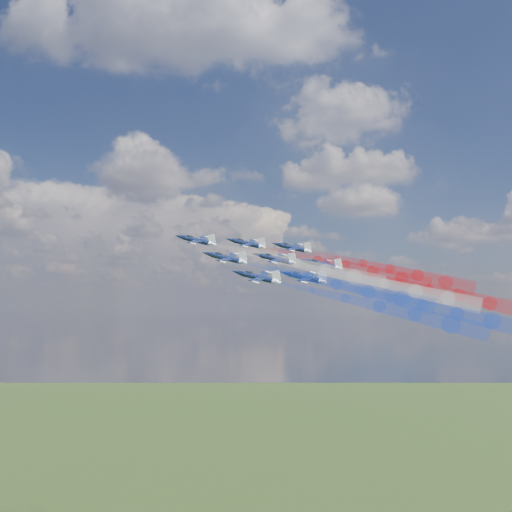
# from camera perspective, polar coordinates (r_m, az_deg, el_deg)

# --- Properties ---
(jet_lead) EXTENTS (14.66, 12.60, 8.66)m
(jet_lead) POSITION_cam_1_polar(r_m,az_deg,el_deg) (146.16, -6.03, 1.59)
(jet_lead) COLOR black
(trail_lead) EXTENTS (42.75, 14.89, 15.30)m
(trail_lead) POSITION_cam_1_polar(r_m,az_deg,el_deg) (138.52, 4.15, -0.75)
(trail_lead) COLOR white
(jet_inner_left) EXTENTS (14.66, 12.60, 8.66)m
(jet_inner_left) POSITION_cam_1_polar(r_m,az_deg,el_deg) (134.03, -3.06, -0.20)
(jet_inner_left) COLOR black
(trail_inner_left) EXTENTS (42.75, 14.89, 15.30)m
(trail_inner_left) POSITION_cam_1_polar(r_m,az_deg,el_deg) (128.15, 8.19, -2.83)
(trail_inner_left) COLOR blue
(jet_inner_right) EXTENTS (14.66, 12.60, 8.66)m
(jet_inner_right) POSITION_cam_1_polar(r_m,az_deg,el_deg) (151.86, -0.90, 1.29)
(jet_inner_right) COLOR black
(trail_inner_right) EXTENTS (42.75, 14.89, 15.30)m
(trail_inner_right) POSITION_cam_1_polar(r_m,az_deg,el_deg) (146.49, 9.03, -0.96)
(trail_inner_right) COLOR red
(jet_outer_left) EXTENTS (14.66, 12.60, 8.66)m
(jet_outer_left) POSITION_cam_1_polar(r_m,az_deg,el_deg) (124.10, 0.19, -2.16)
(jet_outer_left) COLOR black
(trail_outer_left) EXTENTS (42.75, 14.89, 15.30)m
(trail_outer_left) POSITION_cam_1_polar(r_m,az_deg,el_deg) (120.14, 12.45, -5.03)
(trail_outer_left) COLOR blue
(jet_center_third) EXTENTS (14.66, 12.60, 8.66)m
(jet_center_third) POSITION_cam_1_polar(r_m,az_deg,el_deg) (139.28, 2.04, -0.29)
(jet_center_third) COLOR black
(trail_center_third) EXTENTS (42.75, 14.89, 15.30)m
(trail_center_third) POSITION_cam_1_polar(r_m,az_deg,el_deg) (135.63, 12.94, -2.78)
(trail_center_third) COLOR white
(jet_outer_right) EXTENTS (14.66, 12.60, 8.66)m
(jet_outer_right) POSITION_cam_1_polar(r_m,az_deg,el_deg) (156.46, 3.76, 0.86)
(jet_outer_right) COLOR black
(trail_outer_right) EXTENTS (42.75, 14.89, 15.30)m
(trail_outer_right) POSITION_cam_1_polar(r_m,az_deg,el_deg) (153.19, 13.45, -1.32)
(trail_outer_right) COLOR red
(jet_rear_left) EXTENTS (14.66, 12.60, 8.66)m
(jet_rear_left) POSITION_cam_1_polar(r_m,az_deg,el_deg) (130.75, 4.96, -2.18)
(jet_rear_left) COLOR black
(trail_rear_left) EXTENTS (42.75, 14.89, 15.30)m
(trail_rear_left) POSITION_cam_1_polar(r_m,az_deg,el_deg) (128.82, 16.60, -4.83)
(trail_rear_left) COLOR blue
(jet_rear_right) EXTENTS (14.66, 12.60, 8.66)m
(jet_rear_right) POSITION_cam_1_polar(r_m,az_deg,el_deg) (146.32, 6.75, -0.86)
(jet_rear_right) COLOR black
(trail_rear_right) EXTENTS (42.75, 14.89, 15.30)m
(trail_rear_right) POSITION_cam_1_polar(r_m,az_deg,el_deg) (144.77, 17.13, -3.19)
(trail_rear_right) COLOR red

